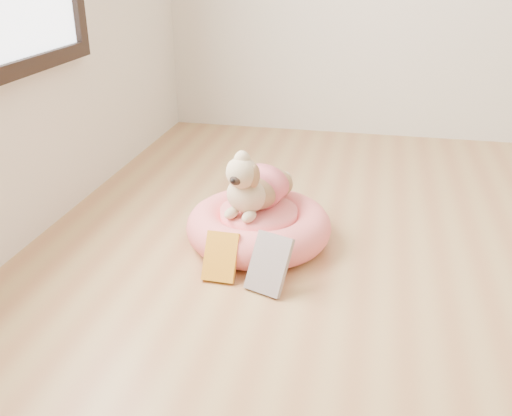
% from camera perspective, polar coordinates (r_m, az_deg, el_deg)
% --- Properties ---
extents(pet_bed, '(0.57, 0.57, 0.15)m').
position_cam_1_polar(pet_bed, '(2.23, 0.27, -1.85)').
color(pet_bed, '#FF6370').
rests_on(pet_bed, floor).
extents(dog, '(0.33, 0.41, 0.27)m').
position_cam_1_polar(dog, '(2.16, -0.11, 3.26)').
color(dog, brown).
rests_on(dog, pet_bed).
extents(book_yellow, '(0.12, 0.12, 0.16)m').
position_cam_1_polar(book_yellow, '(2.00, -3.56, -4.89)').
color(book_yellow, yellow).
rests_on(book_yellow, floor).
extents(book_white, '(0.17, 0.16, 0.19)m').
position_cam_1_polar(book_white, '(1.93, 1.31, -5.60)').
color(book_white, white).
rests_on(book_white, floor).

